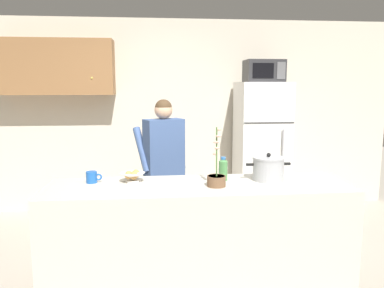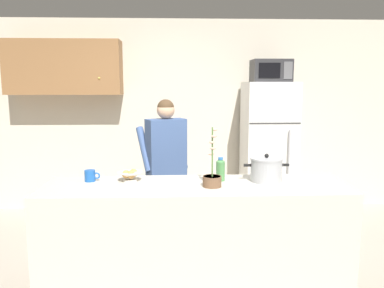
{
  "view_description": "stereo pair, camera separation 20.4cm",
  "coord_description": "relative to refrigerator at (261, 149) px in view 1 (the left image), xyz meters",
  "views": [
    {
      "loc": [
        -0.35,
        -2.96,
        1.72
      ],
      "look_at": [
        0.0,
        0.55,
        1.17
      ],
      "focal_mm": 35.35,
      "sensor_mm": 36.0,
      "label": 1
    },
    {
      "loc": [
        -0.14,
        -2.98,
        1.72
      ],
      "look_at": [
        0.0,
        0.55,
        1.17
      ],
      "focal_mm": 35.35,
      "sensor_mm": 36.0,
      "label": 2
    }
  ],
  "objects": [
    {
      "name": "back_wall_unit",
      "position": [
        -1.3,
        0.41,
        0.52
      ],
      "size": [
        6.0,
        0.48,
        2.6
      ],
      "color": "beige",
      "rests_on": "ground"
    },
    {
      "name": "potted_orchid",
      "position": [
        -0.91,
        -1.91,
        0.11
      ],
      "size": [
        0.15,
        0.15,
        0.48
      ],
      "color": "brown",
      "rests_on": "kitchen_island"
    },
    {
      "name": "bottle_near_edge",
      "position": [
        -0.82,
        -1.72,
        0.14
      ],
      "size": [
        0.07,
        0.07,
        0.2
      ],
      "color": "#4C8C4C",
      "rests_on": "kitchen_island"
    },
    {
      "name": "kitchen_island",
      "position": [
        -1.05,
        -1.85,
        -0.42
      ],
      "size": [
        2.47,
        0.68,
        0.92
      ],
      "primitive_type": "cube",
      "color": "beige",
      "rests_on": "ground"
    },
    {
      "name": "person_near_pot",
      "position": [
        -1.31,
        -0.9,
        0.1
      ],
      "size": [
        0.58,
        0.54,
        1.58
      ],
      "color": "#33384C",
      "rests_on": "ground"
    },
    {
      "name": "bread_bowl",
      "position": [
        -1.59,
        -1.71,
        0.09
      ],
      "size": [
        0.21,
        0.21,
        0.1
      ],
      "color": "white",
      "rests_on": "kitchen_island"
    },
    {
      "name": "microwave",
      "position": [
        0.0,
        -0.02,
        1.02
      ],
      "size": [
        0.48,
        0.37,
        0.28
      ],
      "color": "#2D2D30",
      "rests_on": "refrigerator"
    },
    {
      "name": "cooking_pot",
      "position": [
        -0.44,
        -1.76,
        0.14
      ],
      "size": [
        0.38,
        0.27,
        0.24
      ],
      "color": "#ADAFB5",
      "rests_on": "kitchen_island"
    },
    {
      "name": "refrigerator",
      "position": [
        0.0,
        0.0,
        0.0
      ],
      "size": [
        0.64,
        0.68,
        1.76
      ],
      "color": "white",
      "rests_on": "ground"
    },
    {
      "name": "coffee_mug",
      "position": [
        -1.92,
        -1.7,
        0.09
      ],
      "size": [
        0.13,
        0.09,
        0.1
      ],
      "color": "#1E59B2",
      "rests_on": "kitchen_island"
    }
  ]
}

